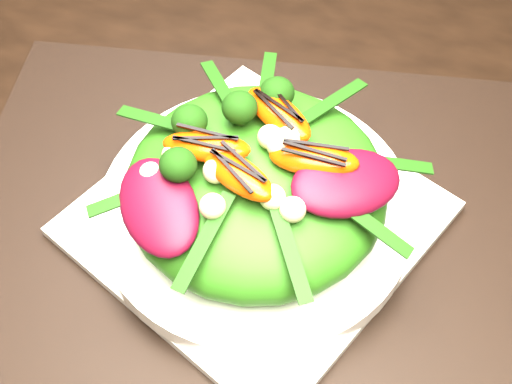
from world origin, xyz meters
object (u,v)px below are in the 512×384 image
(orange_segment, at_px, (236,132))
(placemat, at_px, (256,223))
(salad_bowl, at_px, (256,209))
(dining_table, at_px, (229,258))
(lettuce_mound, at_px, (256,185))
(plate_base, at_px, (256,219))

(orange_segment, bearing_deg, placemat, -30.40)
(salad_bowl, xyz_separation_m, orange_segment, (-0.02, 0.01, 0.08))
(dining_table, height_order, lettuce_mound, dining_table)
(lettuce_mound, height_order, orange_segment, orange_segment)
(orange_segment, bearing_deg, plate_base, -30.40)
(lettuce_mound, bearing_deg, orange_segment, 149.60)
(dining_table, relative_size, plate_base, 6.18)
(dining_table, distance_m, lettuce_mound, 0.08)
(salad_bowl, relative_size, orange_segment, 3.87)
(placemat, height_order, salad_bowl, salad_bowl)
(lettuce_mound, xyz_separation_m, orange_segment, (-0.02, 0.01, 0.04))
(dining_table, distance_m, salad_bowl, 0.05)
(lettuce_mound, bearing_deg, salad_bowl, 0.00)
(salad_bowl, bearing_deg, dining_table, -116.70)
(placemat, height_order, lettuce_mound, lettuce_mound)
(dining_table, xyz_separation_m, orange_segment, (-0.01, 0.04, 0.12))
(placemat, bearing_deg, plate_base, 180.00)
(dining_table, height_order, salad_bowl, dining_table)
(placemat, relative_size, orange_segment, 7.69)
(plate_base, height_order, orange_segment, orange_segment)
(dining_table, xyz_separation_m, placemat, (0.01, 0.03, 0.02))
(placemat, distance_m, orange_segment, 0.10)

